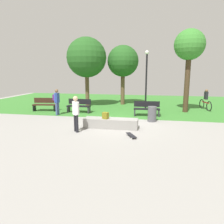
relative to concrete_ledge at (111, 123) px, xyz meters
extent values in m
plane|color=gray|center=(0.27, 1.01, -0.23)|extent=(28.00, 28.00, 0.00)
cube|color=#387A2D|center=(0.27, 8.56, -0.23)|extent=(26.60, 12.91, 0.01)
cube|color=gray|center=(0.00, 0.00, 0.00)|extent=(2.65, 0.71, 0.46)
cube|color=olive|center=(-0.24, -0.11, 0.39)|extent=(0.34, 0.30, 0.32)
cylinder|color=black|center=(-1.50, -0.93, 0.17)|extent=(0.12, 0.12, 0.81)
cylinder|color=black|center=(-1.35, -1.09, 0.17)|extent=(0.12, 0.12, 0.81)
cube|color=white|center=(-1.42, -1.01, 0.88)|extent=(0.36, 0.37, 0.60)
cylinder|color=white|center=(-1.54, -0.88, 0.90)|extent=(0.09, 0.09, 0.56)
cylinder|color=white|center=(-1.31, -1.13, 0.90)|extent=(0.09, 0.09, 0.56)
sphere|color=tan|center=(-1.42, -1.01, 1.32)|extent=(0.22, 0.22, 0.22)
cube|color=black|center=(1.14, -1.28, -0.16)|extent=(0.54, 0.80, 0.02)
cylinder|color=silver|center=(1.33, -1.50, -0.20)|extent=(0.05, 0.06, 0.06)
cylinder|color=silver|center=(1.19, -1.57, -0.20)|extent=(0.05, 0.06, 0.06)
cylinder|color=silver|center=(1.08, -1.00, -0.20)|extent=(0.05, 0.06, 0.06)
cylinder|color=silver|center=(0.94, -1.07, -0.20)|extent=(0.05, 0.06, 0.06)
cube|color=black|center=(-2.87, 3.37, 0.22)|extent=(1.62, 0.52, 0.06)
cube|color=black|center=(-2.86, 3.59, 0.50)|extent=(1.60, 0.14, 0.36)
cube|color=#2D2D33|center=(-2.13, 3.34, -0.01)|extent=(0.10, 0.40, 0.45)
cube|color=#2D2D33|center=(-3.60, 3.41, -0.01)|extent=(0.10, 0.40, 0.45)
cube|color=#331E14|center=(-5.43, 3.50, 0.22)|extent=(1.64, 0.65, 0.06)
cube|color=#331E14|center=(-5.46, 3.71, 0.50)|extent=(1.59, 0.27, 0.36)
cube|color=black|center=(-4.70, 3.59, -0.01)|extent=(0.13, 0.40, 0.45)
cube|color=black|center=(-6.16, 3.40, -0.01)|extent=(0.13, 0.40, 0.45)
cube|color=black|center=(1.67, 3.10, 0.22)|extent=(1.62, 0.52, 0.06)
cube|color=black|center=(1.66, 3.32, 0.50)|extent=(1.60, 0.14, 0.36)
cube|color=#2D2D33|center=(2.40, 3.14, -0.01)|extent=(0.10, 0.40, 0.45)
cube|color=#2D2D33|center=(0.93, 3.06, -0.01)|extent=(0.10, 0.40, 0.45)
cylinder|color=brown|center=(-0.46, 7.57, 1.18)|extent=(0.33, 0.33, 2.82)
sphere|color=#23561E|center=(-0.46, 7.57, 3.35)|extent=(2.54, 2.54, 2.54)
cylinder|color=#42301E|center=(4.25, 4.99, 1.70)|extent=(0.34, 0.34, 3.86)
sphere|color=#387F2D|center=(4.25, 4.99, 4.22)|extent=(1.99, 1.99, 1.99)
cylinder|color=brown|center=(-3.11, 6.16, 1.21)|extent=(0.31, 0.31, 2.89)
sphere|color=#23561E|center=(-3.11, 6.16, 3.58)|extent=(3.07, 3.07, 3.07)
cylinder|color=black|center=(1.52, 5.60, 1.74)|extent=(0.12, 0.12, 3.94)
sphere|color=silver|center=(1.52, 5.60, 3.83)|extent=(0.28, 0.28, 0.28)
cylinder|color=#4C4C51|center=(1.99, 1.73, 0.19)|extent=(0.48, 0.48, 0.84)
cylinder|color=#3F5184|center=(-3.91, 2.49, 0.17)|extent=(0.12, 0.12, 0.80)
cylinder|color=#3F5184|center=(-3.94, 2.27, 0.17)|extent=(0.12, 0.12, 0.80)
cube|color=#2D4799|center=(-3.93, 2.38, 0.87)|extent=(0.24, 0.34, 0.60)
cylinder|color=#2D4799|center=(-3.91, 2.55, 0.90)|extent=(0.09, 0.09, 0.56)
cylinder|color=#2D4799|center=(-3.95, 2.21, 0.90)|extent=(0.09, 0.09, 0.56)
sphere|color=brown|center=(-3.93, 2.38, 1.32)|extent=(0.22, 0.22, 0.22)
cube|color=#4C1E66|center=(-4.09, 2.40, 0.90)|extent=(0.19, 0.28, 0.36)
torus|color=black|center=(5.94, 5.67, 0.10)|extent=(0.22, 0.71, 0.72)
torus|color=black|center=(5.68, 6.74, 0.10)|extent=(0.22, 0.71, 0.72)
cube|color=#B22626|center=(5.81, 6.21, 0.30)|extent=(0.27, 0.97, 0.08)
cube|color=black|center=(5.81, 6.21, 0.80)|extent=(0.24, 0.31, 0.56)
sphere|color=brown|center=(5.81, 6.21, 1.15)|extent=(0.22, 0.22, 0.22)
camera|label=1|loc=(1.92, -9.83, 2.49)|focal=33.51mm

